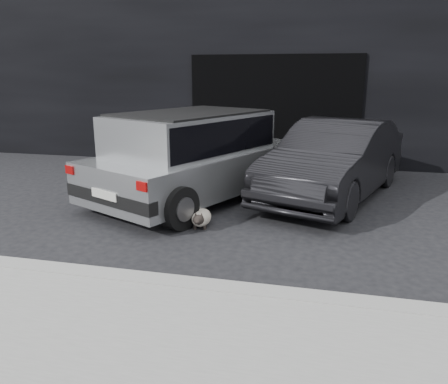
% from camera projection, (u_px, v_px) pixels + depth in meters
% --- Properties ---
extents(ground, '(80.00, 80.00, 0.00)m').
position_uv_depth(ground, '(182.00, 211.00, 7.14)').
color(ground, black).
rests_on(ground, ground).
extents(building_facade, '(34.00, 4.00, 5.00)m').
position_uv_depth(building_facade, '(284.00, 61.00, 11.90)').
color(building_facade, black).
rests_on(building_facade, ground).
extents(garage_opening, '(4.00, 0.10, 2.60)m').
position_uv_depth(garage_opening, '(274.00, 111.00, 10.33)').
color(garage_opening, black).
rests_on(garage_opening, ground).
extents(curb, '(18.00, 0.25, 0.12)m').
position_uv_depth(curb, '(193.00, 287.00, 4.46)').
color(curb, gray).
rests_on(curb, ground).
extents(sidewalk, '(18.00, 2.20, 0.11)m').
position_uv_depth(sidewalk, '(148.00, 360.00, 3.34)').
color(sidewalk, gray).
rests_on(sidewalk, ground).
extents(silver_hatchback, '(3.46, 4.58, 1.54)m').
position_uv_depth(silver_hatchback, '(195.00, 152.00, 7.68)').
color(silver_hatchback, '#AFB2B4').
rests_on(silver_hatchback, ground).
extents(second_car, '(2.75, 4.42, 1.37)m').
position_uv_depth(second_car, '(335.00, 160.00, 7.78)').
color(second_car, black).
rests_on(second_car, ground).
extents(cat_siamese, '(0.36, 0.84, 0.29)m').
position_uv_depth(cat_siamese, '(201.00, 218.00, 6.38)').
color(cat_siamese, beige).
rests_on(cat_siamese, ground).
extents(cat_white, '(0.71, 0.38, 0.35)m').
position_uv_depth(cat_white, '(152.00, 212.00, 6.55)').
color(cat_white, silver).
rests_on(cat_white, ground).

